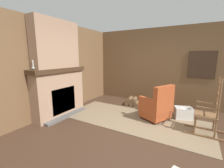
{
  "coord_description": "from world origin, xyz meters",
  "views": [
    {
      "loc": [
        0.96,
        -2.78,
        1.66
      ],
      "look_at": [
        -1.06,
        0.73,
        0.9
      ],
      "focal_mm": 24.0,
      "sensor_mm": 36.0,
      "label": 1
    }
  ],
  "objects_px": {
    "rocking_chair": "(208,116)",
    "storage_case": "(64,65)",
    "firewood_stack": "(132,101)",
    "armchair": "(157,107)",
    "laundry_basket": "(183,113)",
    "oil_lamp_vase": "(34,66)"
  },
  "relations": [
    {
      "from": "armchair",
      "to": "oil_lamp_vase",
      "type": "xyz_separation_m",
      "value": [
        -2.48,
        -1.69,
        1.07
      ]
    },
    {
      "from": "firewood_stack",
      "to": "storage_case",
      "type": "distance_m",
      "value": 2.51
    },
    {
      "from": "armchair",
      "to": "oil_lamp_vase",
      "type": "bearing_deg",
      "value": 60.2
    },
    {
      "from": "armchair",
      "to": "rocking_chair",
      "type": "bearing_deg",
      "value": -165.18
    },
    {
      "from": "firewood_stack",
      "to": "laundry_basket",
      "type": "relative_size",
      "value": 0.97
    },
    {
      "from": "armchair",
      "to": "laundry_basket",
      "type": "bearing_deg",
      "value": -119.86
    },
    {
      "from": "laundry_basket",
      "to": "storage_case",
      "type": "distance_m",
      "value": 3.54
    },
    {
      "from": "laundry_basket",
      "to": "storage_case",
      "type": "xyz_separation_m",
      "value": [
        -3.1,
        -1.17,
        1.25
      ]
    },
    {
      "from": "rocking_chair",
      "to": "storage_case",
      "type": "height_order",
      "value": "storage_case"
    },
    {
      "from": "rocking_chair",
      "to": "firewood_stack",
      "type": "xyz_separation_m",
      "value": [
        -2.13,
        1.04,
        -0.29
      ]
    },
    {
      "from": "laundry_basket",
      "to": "storage_case",
      "type": "bearing_deg",
      "value": -159.22
    },
    {
      "from": "armchair",
      "to": "rocking_chair",
      "type": "distance_m",
      "value": 1.14
    },
    {
      "from": "armchair",
      "to": "oil_lamp_vase",
      "type": "height_order",
      "value": "oil_lamp_vase"
    },
    {
      "from": "armchair",
      "to": "storage_case",
      "type": "bearing_deg",
      "value": 43.03
    },
    {
      "from": "oil_lamp_vase",
      "to": "laundry_basket",
      "type": "bearing_deg",
      "value": 34.17
    },
    {
      "from": "armchair",
      "to": "storage_case",
      "type": "distance_m",
      "value": 2.81
    },
    {
      "from": "firewood_stack",
      "to": "storage_case",
      "type": "xyz_separation_m",
      "value": [
        -1.47,
        -1.57,
        1.29
      ]
    },
    {
      "from": "oil_lamp_vase",
      "to": "rocking_chair",
      "type": "bearing_deg",
      "value": 22.18
    },
    {
      "from": "oil_lamp_vase",
      "to": "storage_case",
      "type": "relative_size",
      "value": 1.03
    },
    {
      "from": "rocking_chair",
      "to": "oil_lamp_vase",
      "type": "height_order",
      "value": "oil_lamp_vase"
    },
    {
      "from": "rocking_chair",
      "to": "laundry_basket",
      "type": "xyz_separation_m",
      "value": [
        -0.5,
        0.63,
        -0.26
      ]
    },
    {
      "from": "armchair",
      "to": "firewood_stack",
      "type": "height_order",
      "value": "armchair"
    }
  ]
}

